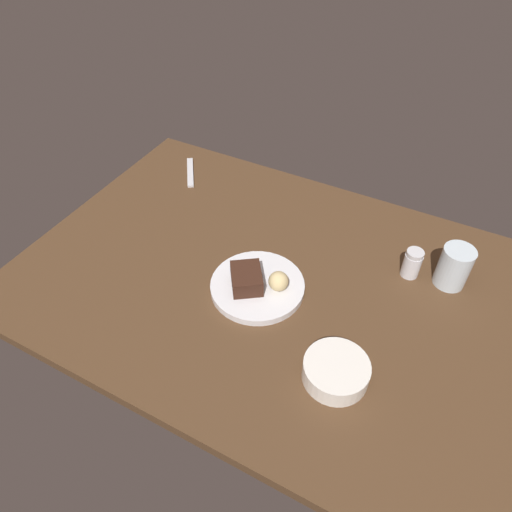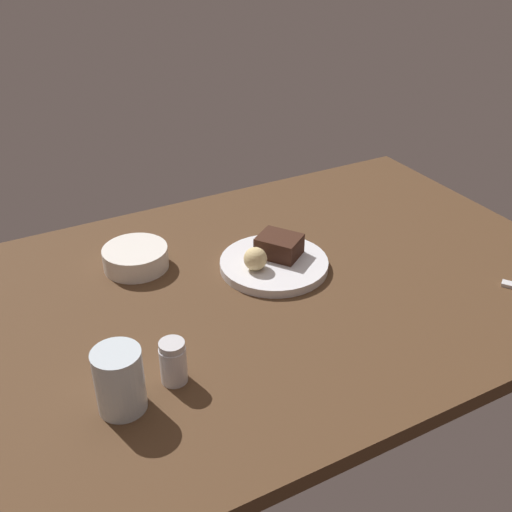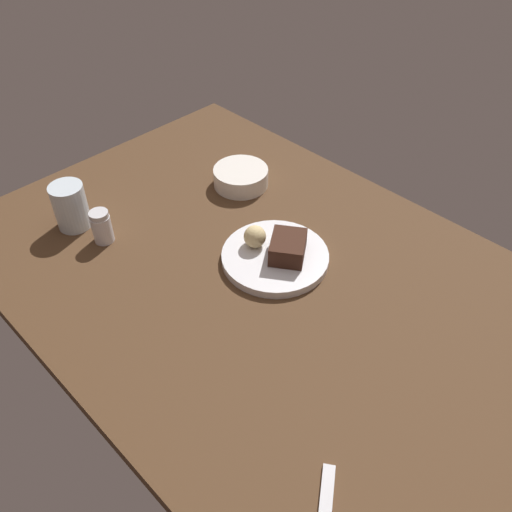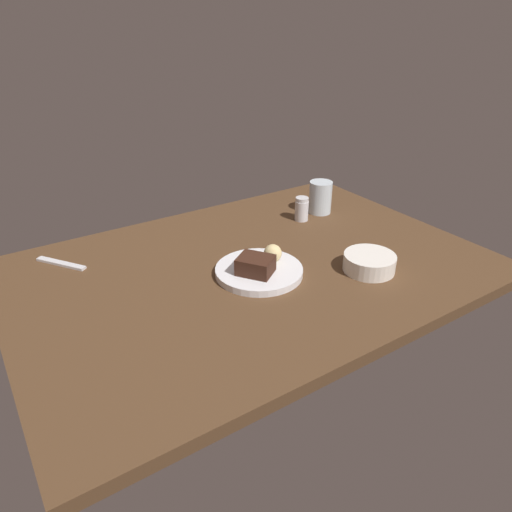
% 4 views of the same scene
% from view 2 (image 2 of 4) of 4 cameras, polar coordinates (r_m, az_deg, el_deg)
% --- Properties ---
extents(dining_table, '(1.20, 0.84, 0.03)m').
position_cam_2_polar(dining_table, '(1.22, 2.35, -2.87)').
color(dining_table, '#4C331E').
rests_on(dining_table, ground).
extents(dessert_plate, '(0.22, 0.22, 0.02)m').
position_cam_2_polar(dessert_plate, '(1.24, 1.68, -0.76)').
color(dessert_plate, silver).
rests_on(dessert_plate, dining_table).
extents(chocolate_cake_slice, '(0.10, 0.11, 0.04)m').
position_cam_2_polar(chocolate_cake_slice, '(1.25, 2.18, 0.97)').
color(chocolate_cake_slice, '#381E14').
rests_on(chocolate_cake_slice, dessert_plate).
extents(bread_roll, '(0.05, 0.05, 0.05)m').
position_cam_2_polar(bread_roll, '(1.20, -0.06, -0.27)').
color(bread_roll, '#DBC184').
rests_on(bread_roll, dessert_plate).
extents(salt_shaker, '(0.04, 0.04, 0.07)m').
position_cam_2_polar(salt_shaker, '(0.97, -7.73, -9.76)').
color(salt_shaker, silver).
rests_on(salt_shaker, dining_table).
extents(water_glass, '(0.07, 0.07, 0.10)m').
position_cam_2_polar(water_glass, '(0.93, -12.62, -11.26)').
color(water_glass, silver).
rests_on(water_glass, dining_table).
extents(side_bowl, '(0.13, 0.13, 0.04)m').
position_cam_2_polar(side_bowl, '(1.26, -11.16, -0.15)').
color(side_bowl, white).
rests_on(side_bowl, dining_table).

